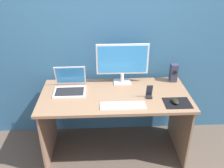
{
  "coord_description": "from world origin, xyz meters",
  "views": [
    {
      "loc": [
        -0.13,
        -2.06,
        1.94
      ],
      "look_at": [
        -0.03,
        -0.02,
        0.85
      ],
      "focal_mm": 38.63,
      "sensor_mm": 36.0,
      "label": 1
    }
  ],
  "objects_px": {
    "keyboard_external": "(123,106)",
    "monitor": "(122,61)",
    "laptop": "(70,86)",
    "speaker_right": "(174,73)",
    "mouse": "(175,101)",
    "phone_in_dock": "(149,93)"
  },
  "relations": [
    {
      "from": "monitor",
      "to": "phone_in_dock",
      "type": "xyz_separation_m",
      "value": [
        0.23,
        -0.33,
        -0.2
      ]
    },
    {
      "from": "speaker_right",
      "to": "keyboard_external",
      "type": "xyz_separation_m",
      "value": [
        -0.59,
        -0.48,
        -0.09
      ]
    },
    {
      "from": "laptop",
      "to": "mouse",
      "type": "height_order",
      "value": "laptop"
    },
    {
      "from": "keyboard_external",
      "to": "monitor",
      "type": "bearing_deg",
      "value": 86.27
    },
    {
      "from": "monitor",
      "to": "mouse",
      "type": "height_order",
      "value": "monitor"
    },
    {
      "from": "mouse",
      "to": "keyboard_external",
      "type": "bearing_deg",
      "value": 175.53
    },
    {
      "from": "speaker_right",
      "to": "phone_in_dock",
      "type": "height_order",
      "value": "speaker_right"
    },
    {
      "from": "monitor",
      "to": "laptop",
      "type": "xyz_separation_m",
      "value": [
        -0.54,
        -0.15,
        -0.2
      ]
    },
    {
      "from": "monitor",
      "to": "keyboard_external",
      "type": "height_order",
      "value": "monitor"
    },
    {
      "from": "speaker_right",
      "to": "keyboard_external",
      "type": "height_order",
      "value": "speaker_right"
    },
    {
      "from": "laptop",
      "to": "phone_in_dock",
      "type": "distance_m",
      "value": 0.8
    },
    {
      "from": "speaker_right",
      "to": "phone_in_dock",
      "type": "xyz_separation_m",
      "value": [
        -0.32,
        -0.34,
        -0.05
      ]
    },
    {
      "from": "speaker_right",
      "to": "monitor",
      "type": "bearing_deg",
      "value": -179.13
    },
    {
      "from": "monitor",
      "to": "speaker_right",
      "type": "bearing_deg",
      "value": 0.87
    },
    {
      "from": "laptop",
      "to": "monitor",
      "type": "bearing_deg",
      "value": 15.17
    },
    {
      "from": "monitor",
      "to": "keyboard_external",
      "type": "relative_size",
      "value": 1.31
    },
    {
      "from": "speaker_right",
      "to": "laptop",
      "type": "xyz_separation_m",
      "value": [
        -1.1,
        -0.16,
        -0.05
      ]
    },
    {
      "from": "mouse",
      "to": "phone_in_dock",
      "type": "distance_m",
      "value": 0.25
    },
    {
      "from": "speaker_right",
      "to": "mouse",
      "type": "bearing_deg",
      "value": -102.3
    },
    {
      "from": "speaker_right",
      "to": "laptop",
      "type": "relative_size",
      "value": 0.62
    },
    {
      "from": "keyboard_external",
      "to": "mouse",
      "type": "distance_m",
      "value": 0.49
    },
    {
      "from": "speaker_right",
      "to": "keyboard_external",
      "type": "distance_m",
      "value": 0.77
    }
  ]
}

